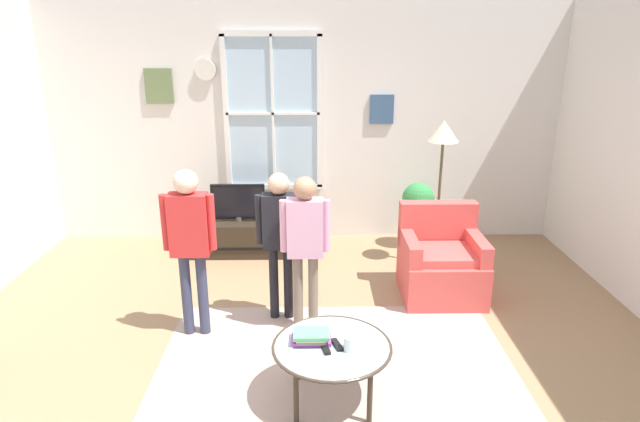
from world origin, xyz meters
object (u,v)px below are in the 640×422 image
(television, at_px, (238,202))
(tv_stand, at_px, (240,237))
(cup, at_px, (350,343))
(person_pink_shirt, at_px, (305,237))
(book_stack, at_px, (311,337))
(floor_lamp, at_px, (443,146))
(armchair, at_px, (441,263))
(potted_plant_by_window, at_px, (417,211))
(person_black_shirt, at_px, (280,230))
(person_red_shirt, at_px, (190,234))
(coffee_table, at_px, (332,349))
(remote_near_books, at_px, (337,345))
(remote_near_cup, at_px, (326,348))

(television, bearing_deg, tv_stand, 90.00)
(cup, xyz_separation_m, person_pink_shirt, (-0.31, 1.02, 0.37))
(book_stack, distance_m, floor_lamp, 2.80)
(tv_stand, relative_size, floor_lamp, 0.73)
(armchair, distance_m, potted_plant_by_window, 1.26)
(tv_stand, height_order, person_pink_shirt, person_pink_shirt)
(book_stack, bearing_deg, person_black_shirt, 103.53)
(armchair, height_order, cup, armchair)
(person_red_shirt, distance_m, person_pink_shirt, 0.93)
(coffee_table, bearing_deg, potted_plant_by_window, 68.63)
(television, relative_size, remote_near_books, 4.36)
(person_black_shirt, bearing_deg, person_red_shirt, -159.99)
(person_pink_shirt, bearing_deg, remote_near_cup, -81.84)
(tv_stand, distance_m, floor_lamp, 2.51)
(coffee_table, relative_size, cup, 7.92)
(tv_stand, height_order, coffee_table, coffee_table)
(person_red_shirt, bearing_deg, floor_lamp, 31.15)
(tv_stand, xyz_separation_m, television, (0.00, -0.00, 0.43))
(potted_plant_by_window, bearing_deg, television, -175.24)
(potted_plant_by_window, bearing_deg, floor_lamp, -78.03)
(armchair, relative_size, person_pink_shirt, 0.64)
(book_stack, xyz_separation_m, cup, (0.26, -0.11, 0.01))
(floor_lamp, bearing_deg, television, 170.86)
(tv_stand, bearing_deg, person_red_shirt, -94.71)
(cup, xyz_separation_m, person_red_shirt, (-1.24, 0.97, 0.41))
(remote_near_books, xyz_separation_m, potted_plant_by_window, (1.09, 2.87, -0.01))
(potted_plant_by_window, bearing_deg, armchair, -90.06)
(television, distance_m, coffee_table, 2.87)
(person_pink_shirt, height_order, floor_lamp, floor_lamp)
(remote_near_books, bearing_deg, coffee_table, 166.64)
(coffee_table, height_order, remote_near_cup, remote_near_cup)
(book_stack, xyz_separation_m, remote_near_books, (0.17, -0.06, -0.03))
(cup, bearing_deg, remote_near_books, 148.83)
(remote_near_cup, distance_m, potted_plant_by_window, 3.14)
(person_black_shirt, xyz_separation_m, person_red_shirt, (-0.71, -0.26, 0.06))
(person_pink_shirt, bearing_deg, cup, -73.18)
(tv_stand, distance_m, armchair, 2.36)
(tv_stand, height_order, floor_lamp, floor_lamp)
(tv_stand, distance_m, person_red_shirt, 1.92)
(television, distance_m, armchair, 2.38)
(coffee_table, relative_size, book_stack, 3.05)
(armchair, xyz_separation_m, potted_plant_by_window, (0.00, 1.26, 0.11))
(remote_near_cup, bearing_deg, book_stack, 133.71)
(tv_stand, relative_size, potted_plant_by_window, 1.48)
(coffee_table, distance_m, person_pink_shirt, 1.07)
(person_pink_shirt, bearing_deg, coffee_table, -78.89)
(person_black_shirt, relative_size, person_pink_shirt, 0.98)
(armchair, relative_size, person_black_shirt, 0.65)
(remote_near_books, bearing_deg, floor_lamp, 62.90)
(remote_near_books, bearing_deg, cup, -31.17)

